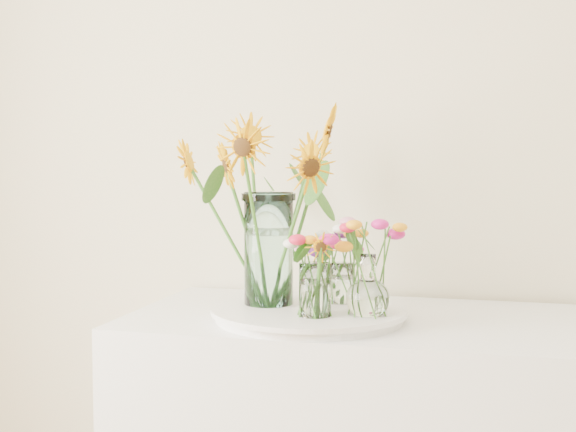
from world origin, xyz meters
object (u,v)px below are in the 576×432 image
Objects in this scene: small_vase_c at (342,284)px; small_vase_b at (368,286)px; tray at (309,314)px; small_vase_a at (315,291)px; mason_jar at (269,249)px.

small_vase_b is at bearing -57.25° from small_vase_c.
tray is at bearing 160.35° from small_vase_b.
small_vase_c is (-0.09, 0.13, -0.02)m from small_vase_b.
small_vase_a is (0.04, -0.10, 0.08)m from tray.
mason_jar reaches higher than small_vase_c.
mason_jar is (-0.11, 0.02, 0.16)m from tray.
tray is 3.10× the size of small_vase_b.
small_vase_b is (0.12, 0.04, 0.01)m from small_vase_a.
small_vase_a reaches higher than small_vase_c.
small_vase_c is (0.07, 0.08, 0.07)m from tray.
small_vase_a is at bearing -69.89° from tray.
small_vase_b reaches higher than small_vase_c.
tray is 0.18m from small_vase_b.
small_vase_c is at bearing 122.75° from small_vase_b.
small_vase_c is at bearing 49.87° from tray.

